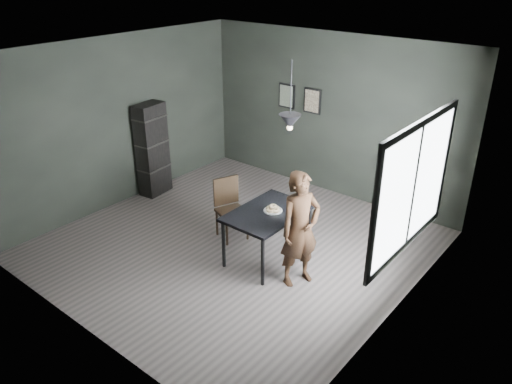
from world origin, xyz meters
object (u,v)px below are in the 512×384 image
Objects in this scene: cafe_table at (268,217)px; wood_chair at (229,204)px; shelf_unit at (152,150)px; pendant_lamp at (290,121)px; woman at (300,229)px; white_plate at (273,211)px.

cafe_table is 1.29× the size of wood_chair.
cafe_table is at bearing -15.63° from shelf_unit.
cafe_table is 1.41m from pendant_lamp.
wood_chair is 0.57× the size of shelf_unit.
woman is 0.95× the size of shelf_unit.
wood_chair is (-0.91, 0.11, -0.23)m from white_plate.
pendant_lamp is at bearing -13.17° from shelf_unit.
white_plate is at bearing -14.65° from shelf_unit.
pendant_lamp is at bearing 78.40° from woman.
cafe_table is at bearing 11.45° from wood_chair.
wood_chair is 1.88m from pendant_lamp.
cafe_table is 0.11m from white_plate.
pendant_lamp is (3.17, -0.35, 1.23)m from shelf_unit.
shelf_unit is (-2.92, 0.45, 0.15)m from cafe_table.
white_plate is at bearing 39.97° from cafe_table.
pendant_lamp reaches higher than white_plate.
pendant_lamp reaches higher than shelf_unit.
woman is 1.36m from pendant_lamp.
white_plate is 0.94m from wood_chair.
shelf_unit reaches higher than cafe_table.
cafe_table is at bearing -140.03° from white_plate.
woman is (0.64, -0.17, 0.11)m from cafe_table.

